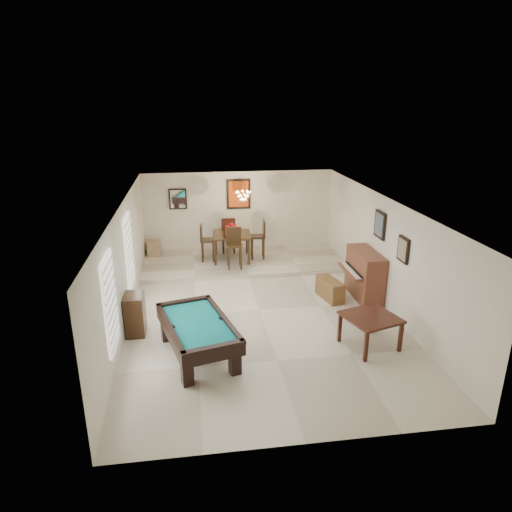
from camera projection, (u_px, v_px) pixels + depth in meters
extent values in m
cube|color=beige|center=(260.00, 310.00, 10.85)|extent=(6.00, 9.00, 0.02)
cube|color=silver|center=(239.00, 212.00, 14.63)|extent=(6.00, 0.04, 2.60)
cube|color=silver|center=(310.00, 367.00, 6.22)|extent=(6.00, 0.04, 2.60)
cube|color=silver|center=(125.00, 265.00, 10.02)|extent=(0.04, 9.00, 2.60)
cube|color=silver|center=(384.00, 252.00, 10.83)|extent=(0.04, 9.00, 2.60)
cube|color=white|center=(260.00, 203.00, 10.00)|extent=(6.00, 9.00, 0.04)
cube|color=beige|center=(244.00, 262.00, 13.87)|extent=(6.00, 2.50, 0.12)
cube|color=white|center=(110.00, 303.00, 7.93)|extent=(0.06, 1.00, 1.70)
cube|color=white|center=(129.00, 252.00, 10.55)|extent=(0.06, 1.00, 1.70)
cube|color=brown|center=(330.00, 289.00, 11.39)|extent=(0.53, 0.96, 0.50)
cube|color=black|center=(135.00, 314.00, 9.64)|extent=(0.39, 0.59, 0.88)
cube|color=#A38258|center=(154.00, 248.00, 14.22)|extent=(0.42, 0.51, 0.44)
cube|color=#D84C14|center=(239.00, 194.00, 14.40)|extent=(0.75, 0.06, 0.95)
cube|color=white|center=(178.00, 199.00, 14.17)|extent=(0.55, 0.06, 0.65)
cube|color=slate|center=(380.00, 225.00, 10.91)|extent=(0.06, 0.55, 0.65)
cube|color=gray|center=(403.00, 250.00, 9.76)|extent=(0.06, 0.45, 0.55)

